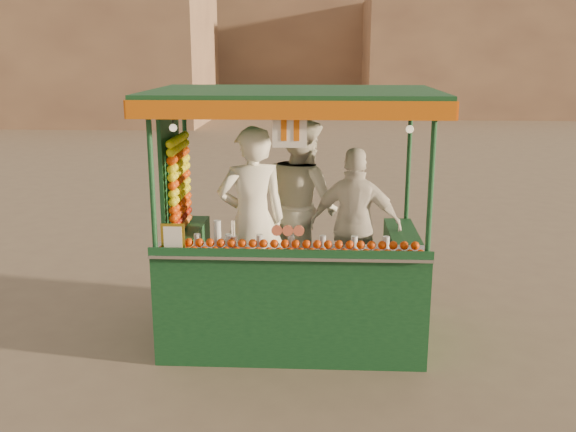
{
  "coord_description": "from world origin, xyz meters",
  "views": [
    {
      "loc": [
        0.54,
        -6.03,
        2.81
      ],
      "look_at": [
        0.23,
        0.06,
        1.25
      ],
      "focal_mm": 40.37,
      "sensor_mm": 36.0,
      "label": 1
    }
  ],
  "objects_px": {
    "vendor_middle": "(302,205)",
    "vendor_right": "(355,225)",
    "juice_cart": "(286,263)",
    "vendor_left": "(252,220)"
  },
  "relations": [
    {
      "from": "vendor_middle",
      "to": "vendor_right",
      "type": "distance_m",
      "value": 0.65
    },
    {
      "from": "juice_cart",
      "to": "vendor_middle",
      "type": "xyz_separation_m",
      "value": [
        0.13,
        0.69,
        0.43
      ]
    },
    {
      "from": "vendor_left",
      "to": "vendor_right",
      "type": "relative_size",
      "value": 1.16
    },
    {
      "from": "juice_cart",
      "to": "vendor_right",
      "type": "bearing_deg",
      "value": 29.39
    },
    {
      "from": "vendor_left",
      "to": "vendor_right",
      "type": "bearing_deg",
      "value": 179.44
    },
    {
      "from": "vendor_right",
      "to": "vendor_left",
      "type": "bearing_deg",
      "value": 24.75
    },
    {
      "from": "vendor_right",
      "to": "vendor_middle",
      "type": "bearing_deg",
      "value": -20.91
    },
    {
      "from": "vendor_left",
      "to": "vendor_middle",
      "type": "xyz_separation_m",
      "value": [
        0.46,
        0.62,
        0.01
      ]
    },
    {
      "from": "vendor_middle",
      "to": "juice_cart",
      "type": "bearing_deg",
      "value": 133.25
    },
    {
      "from": "vendor_left",
      "to": "vendor_right",
      "type": "distance_m",
      "value": 1.08
    }
  ]
}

